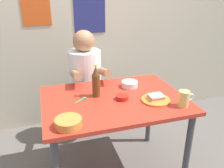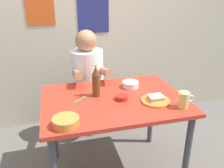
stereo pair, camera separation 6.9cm
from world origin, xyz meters
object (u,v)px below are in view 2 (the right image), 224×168
object	(u,v)px
stool	(89,107)
person_seated	(87,71)
plate_orange	(155,101)
beer_bottle	(96,82)
beer_mug	(184,100)
dining_table	(114,109)
soup_bowl_orange	(66,121)
sandwich	(156,98)

from	to	relation	value
stool	person_seated	size ratio (longest dim) A/B	0.63
plate_orange	beer_bottle	xyz separation A→B (m)	(-0.41, 0.21, 0.11)
person_seated	beer_mug	world-z (taller)	person_seated
dining_table	soup_bowl_orange	bearing A→B (deg)	-142.37
stool	beer_bottle	xyz separation A→B (m)	(-0.01, -0.55, 0.51)
plate_orange	sandwich	distance (m)	0.02
person_seated	dining_table	bearing A→B (deg)	-80.28
dining_table	person_seated	bearing A→B (deg)	99.72
stool	dining_table	bearing A→B (deg)	-80.45
dining_table	stool	xyz separation A→B (m)	(-0.11, 0.63, -0.30)
sandwich	soup_bowl_orange	size ratio (longest dim) A/B	0.65
plate_orange	beer_mug	bearing A→B (deg)	-41.94
dining_table	stool	size ratio (longest dim) A/B	2.44
dining_table	plate_orange	bearing A→B (deg)	-24.91
beer_bottle	soup_bowl_orange	world-z (taller)	beer_bottle
person_seated	plate_orange	world-z (taller)	person_seated
sandwich	soup_bowl_orange	world-z (taller)	soup_bowl_orange
dining_table	person_seated	distance (m)	0.64
beer_mug	soup_bowl_orange	world-z (taller)	beer_mug
dining_table	person_seated	world-z (taller)	person_seated
dining_table	plate_orange	distance (m)	0.34
soup_bowl_orange	beer_mug	bearing A→B (deg)	1.93
soup_bowl_orange	dining_table	bearing A→B (deg)	37.63
person_seated	soup_bowl_orange	size ratio (longest dim) A/B	4.23
person_seated	soup_bowl_orange	distance (m)	0.96
dining_table	sandwich	bearing A→B (deg)	-24.91
sandwich	dining_table	bearing A→B (deg)	155.09
stool	plate_orange	bearing A→B (deg)	-62.50
beer_bottle	soup_bowl_orange	bearing A→B (deg)	-125.34
sandwich	soup_bowl_orange	bearing A→B (deg)	-166.47
stool	sandwich	world-z (taller)	sandwich
dining_table	sandwich	size ratio (longest dim) A/B	10.00
plate_orange	beer_mug	distance (m)	0.21
beer_mug	beer_bottle	distance (m)	0.67
plate_orange	beer_mug	world-z (taller)	beer_mug
stool	soup_bowl_orange	xyz separation A→B (m)	(-0.28, -0.93, 0.42)
beer_mug	soup_bowl_orange	size ratio (longest dim) A/B	0.74
sandwich	beer_bottle	xyz separation A→B (m)	(-0.41, 0.21, 0.09)
stool	soup_bowl_orange	distance (m)	1.06
stool	beer_mug	bearing A→B (deg)	-58.62
stool	plate_orange	size ratio (longest dim) A/B	2.05
dining_table	soup_bowl_orange	world-z (taller)	soup_bowl_orange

